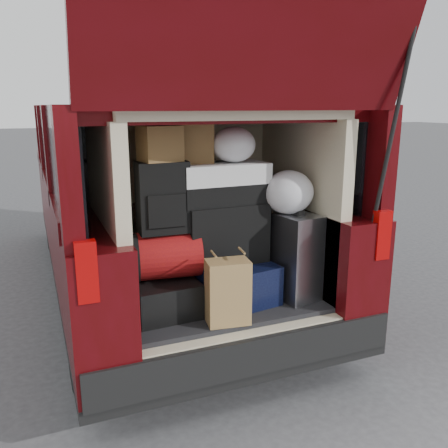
{
  "coord_description": "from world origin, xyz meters",
  "views": [
    {
      "loc": [
        -1.06,
        -2.51,
        1.77
      ],
      "look_at": [
        0.05,
        0.2,
        1.04
      ],
      "focal_mm": 38.0,
      "sensor_mm": 36.0,
      "label": 1
    }
  ],
  "objects_px": {
    "kraft_bag": "(228,292)",
    "twotone_duffel": "(222,183)",
    "black_hardshell": "(160,293)",
    "black_soft_case": "(222,232)",
    "navy_hardshell": "(227,279)",
    "silver_roller": "(291,255)",
    "backpack": "(163,197)",
    "red_duffel": "(163,255)"
  },
  "relations": [
    {
      "from": "red_duffel",
      "to": "silver_roller",
      "type": "bearing_deg",
      "value": 0.14
    },
    {
      "from": "navy_hardshell",
      "to": "black_soft_case",
      "type": "xyz_separation_m",
      "value": [
        -0.02,
        0.03,
        0.32
      ]
    },
    {
      "from": "navy_hardshell",
      "to": "backpack",
      "type": "distance_m",
      "value": 0.72
    },
    {
      "from": "black_hardshell",
      "to": "red_duffel",
      "type": "bearing_deg",
      "value": -52.64
    },
    {
      "from": "navy_hardshell",
      "to": "silver_roller",
      "type": "xyz_separation_m",
      "value": [
        0.4,
        -0.12,
        0.15
      ]
    },
    {
      "from": "twotone_duffel",
      "to": "silver_roller",
      "type": "bearing_deg",
      "value": -20.47
    },
    {
      "from": "navy_hardshell",
      "to": "twotone_duffel",
      "type": "bearing_deg",
      "value": 128.06
    },
    {
      "from": "black_hardshell",
      "to": "backpack",
      "type": "relative_size",
      "value": 1.26
    },
    {
      "from": "black_hardshell",
      "to": "backpack",
      "type": "xyz_separation_m",
      "value": [
        0.03,
        -0.02,
        0.6
      ]
    },
    {
      "from": "navy_hardshell",
      "to": "backpack",
      "type": "relative_size",
      "value": 1.39
    },
    {
      "from": "navy_hardshell",
      "to": "black_soft_case",
      "type": "height_order",
      "value": "black_soft_case"
    },
    {
      "from": "black_hardshell",
      "to": "silver_roller",
      "type": "bearing_deg",
      "value": -10.87
    },
    {
      "from": "silver_roller",
      "to": "black_soft_case",
      "type": "distance_m",
      "value": 0.48
    },
    {
      "from": "kraft_bag",
      "to": "navy_hardshell",
      "type": "bearing_deg",
      "value": 75.86
    },
    {
      "from": "black_soft_case",
      "to": "backpack",
      "type": "bearing_deg",
      "value": -174.62
    },
    {
      "from": "silver_roller",
      "to": "navy_hardshell",
      "type": "bearing_deg",
      "value": 152.98
    },
    {
      "from": "black_soft_case",
      "to": "twotone_duffel",
      "type": "distance_m",
      "value": 0.31
    },
    {
      "from": "navy_hardshell",
      "to": "twotone_duffel",
      "type": "xyz_separation_m",
      "value": [
        -0.03,
        0.03,
        0.63
      ]
    },
    {
      "from": "silver_roller",
      "to": "kraft_bag",
      "type": "relative_size",
      "value": 1.48
    },
    {
      "from": "red_duffel",
      "to": "twotone_duffel",
      "type": "bearing_deg",
      "value": 14.24
    },
    {
      "from": "red_duffel",
      "to": "twotone_duffel",
      "type": "height_order",
      "value": "twotone_duffel"
    },
    {
      "from": "kraft_bag",
      "to": "twotone_duffel",
      "type": "distance_m",
      "value": 0.69
    },
    {
      "from": "kraft_bag",
      "to": "backpack",
      "type": "relative_size",
      "value": 0.9
    },
    {
      "from": "backpack",
      "to": "twotone_duffel",
      "type": "xyz_separation_m",
      "value": [
        0.39,
        0.05,
        0.05
      ]
    },
    {
      "from": "red_duffel",
      "to": "black_soft_case",
      "type": "xyz_separation_m",
      "value": [
        0.41,
        0.06,
        0.09
      ]
    },
    {
      "from": "black_hardshell",
      "to": "black_soft_case",
      "type": "bearing_deg",
      "value": 1.07
    },
    {
      "from": "navy_hardshell",
      "to": "kraft_bag",
      "type": "bearing_deg",
      "value": -120.64
    },
    {
      "from": "black_hardshell",
      "to": "navy_hardshell",
      "type": "xyz_separation_m",
      "value": [
        0.45,
        0.0,
        0.02
      ]
    },
    {
      "from": "twotone_duffel",
      "to": "backpack",
      "type": "bearing_deg",
      "value": -173.79
    },
    {
      "from": "silver_roller",
      "to": "backpack",
      "type": "height_order",
      "value": "backpack"
    },
    {
      "from": "silver_roller",
      "to": "black_soft_case",
      "type": "relative_size",
      "value": 1.06
    },
    {
      "from": "black_hardshell",
      "to": "backpack",
      "type": "bearing_deg",
      "value": -41.72
    },
    {
      "from": "black_hardshell",
      "to": "black_soft_case",
      "type": "relative_size",
      "value": 1.0
    },
    {
      "from": "kraft_bag",
      "to": "backpack",
      "type": "bearing_deg",
      "value": 140.1
    },
    {
      "from": "kraft_bag",
      "to": "black_soft_case",
      "type": "distance_m",
      "value": 0.46
    },
    {
      "from": "silver_roller",
      "to": "twotone_duffel",
      "type": "relative_size",
      "value": 1.0
    },
    {
      "from": "black_hardshell",
      "to": "backpack",
      "type": "height_order",
      "value": "backpack"
    },
    {
      "from": "black_hardshell",
      "to": "black_soft_case",
      "type": "distance_m",
      "value": 0.55
    },
    {
      "from": "silver_roller",
      "to": "kraft_bag",
      "type": "bearing_deg",
      "value": -168.27
    },
    {
      "from": "navy_hardshell",
      "to": "silver_roller",
      "type": "bearing_deg",
      "value": -25.5
    },
    {
      "from": "silver_roller",
      "to": "twotone_duffel",
      "type": "bearing_deg",
      "value": 150.89
    },
    {
      "from": "navy_hardshell",
      "to": "black_soft_case",
      "type": "relative_size",
      "value": 1.1
    }
  ]
}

